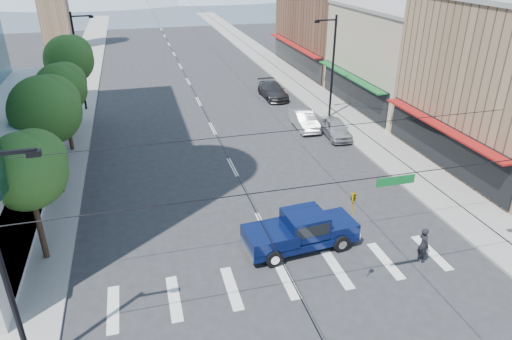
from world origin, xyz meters
The scene contains 17 objects.
ground centered at (0.00, 0.00, 0.00)m, with size 160.00×160.00×0.00m, color #28282B.
sidewalk_left centered at (-12.00, 40.00, 0.07)m, with size 4.00×120.00×0.15m, color gray.
sidewalk_right centered at (12.00, 40.00, 0.07)m, with size 4.00×120.00×0.15m, color gray.
shop_mid centered at (20.00, 24.00, 4.50)m, with size 12.00×14.00×9.00m, color tan.
shop_far centered at (20.00, 40.00, 5.00)m, with size 12.00×18.00×10.00m, color brown.
tree_near centered at (-11.07, 6.10, 4.99)m, with size 3.65×3.64×6.71m.
tree_midnear centered at (-11.07, 13.10, 5.59)m, with size 4.09×4.09×7.52m.
tree_midfar centered at (-11.07, 20.10, 4.99)m, with size 3.65×3.64×6.71m.
tree_far centered at (-11.07, 27.10, 5.59)m, with size 4.09×4.09×7.52m.
signal_rig centered at (0.19, -1.00, 4.64)m, with size 21.80×0.20×9.00m.
lamp_pole_nw centered at (-10.67, 30.00, 4.94)m, with size 2.00×0.25×9.00m.
lamp_pole_ne centered at (10.67, 22.00, 4.94)m, with size 2.00×0.25×9.00m.
pickup_truck centered at (1.26, 3.69, 1.04)m, with size 6.05×2.69×2.00m.
pedestrian centered at (6.71, 1.11, 0.92)m, with size 0.67×0.44×1.84m, color black.
parked_car_near centered at (9.36, 17.48, 0.74)m, with size 1.76×4.37×1.49m, color #A4A4A9.
parked_car_mid centered at (7.60, 20.03, 0.75)m, with size 1.58×4.53×1.49m, color #BBBBBB.
parked_car_far centered at (7.60, 29.24, 0.77)m, with size 2.16×5.31×1.54m, color #2B2B2D.
Camera 1 is at (-5.97, -14.54, 13.91)m, focal length 32.00 mm.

